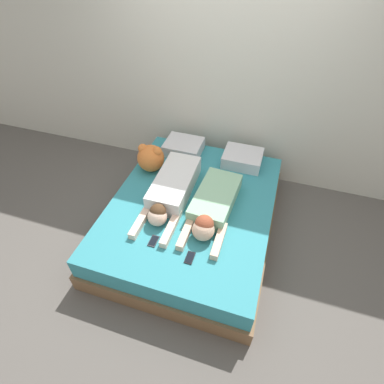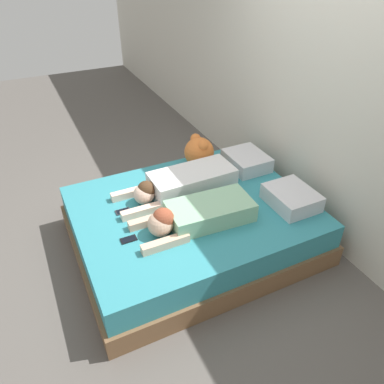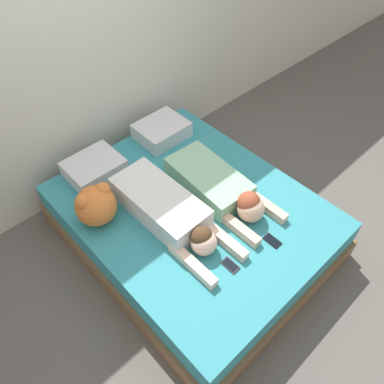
% 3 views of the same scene
% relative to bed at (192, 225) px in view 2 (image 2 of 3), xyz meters
% --- Properties ---
extents(ground_plane, '(12.00, 12.00, 0.00)m').
position_rel_bed_xyz_m(ground_plane, '(0.00, 0.00, -0.21)').
color(ground_plane, '#5B5651').
extents(wall_back, '(12.00, 0.06, 2.60)m').
position_rel_bed_xyz_m(wall_back, '(0.00, 1.20, 1.09)').
color(wall_back, beige).
rests_on(wall_back, ground_plane).
extents(bed, '(1.70, 2.11, 0.43)m').
position_rel_bed_xyz_m(bed, '(0.00, 0.00, 0.00)').
color(bed, brown).
rests_on(bed, ground_plane).
extents(pillow_head_left, '(0.45, 0.37, 0.15)m').
position_rel_bed_xyz_m(pillow_head_left, '(-0.37, 0.81, 0.29)').
color(pillow_head_left, silver).
rests_on(pillow_head_left, bed).
extents(pillow_head_right, '(0.45, 0.37, 0.15)m').
position_rel_bed_xyz_m(pillow_head_right, '(0.37, 0.81, 0.29)').
color(pillow_head_right, silver).
rests_on(pillow_head_right, bed).
extents(person_left, '(0.38, 1.14, 0.22)m').
position_rel_bed_xyz_m(person_left, '(-0.23, 0.01, 0.32)').
color(person_left, silver).
rests_on(person_left, bed).
extents(person_right, '(0.41, 1.04, 0.24)m').
position_rel_bed_xyz_m(person_right, '(0.23, -0.08, 0.31)').
color(person_right, '#8CBF99').
rests_on(person_right, bed).
extents(cell_phone_left, '(0.07, 0.13, 0.01)m').
position_rel_bed_xyz_m(cell_phone_left, '(-0.18, -0.59, 0.23)').
color(cell_phone_left, '#2D2D33').
rests_on(cell_phone_left, bed).
extents(cell_phone_right, '(0.07, 0.13, 0.01)m').
position_rel_bed_xyz_m(cell_phone_right, '(0.19, -0.65, 0.23)').
color(cell_phone_right, black).
rests_on(cell_phone_right, bed).
extents(plush_toy, '(0.31, 0.31, 0.32)m').
position_rel_bed_xyz_m(plush_toy, '(-0.61, 0.38, 0.38)').
color(plush_toy, orange).
rests_on(plush_toy, bed).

